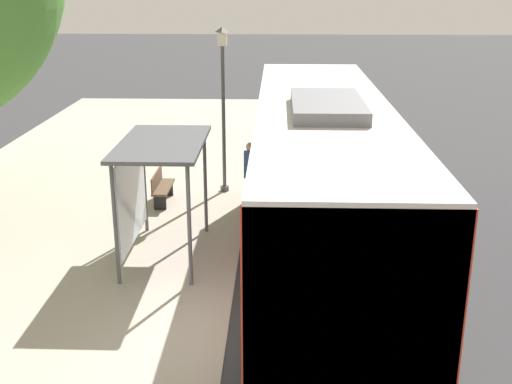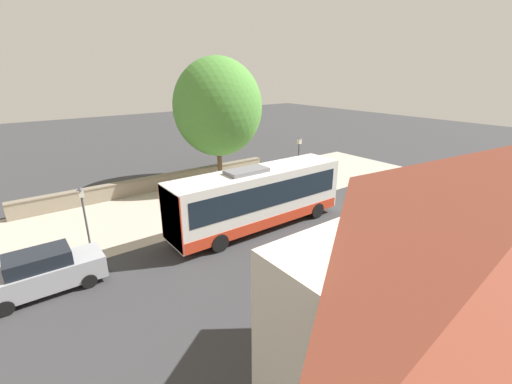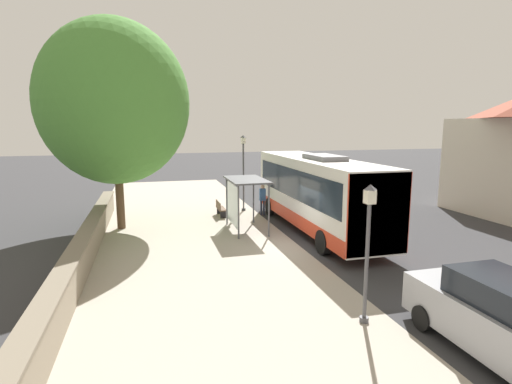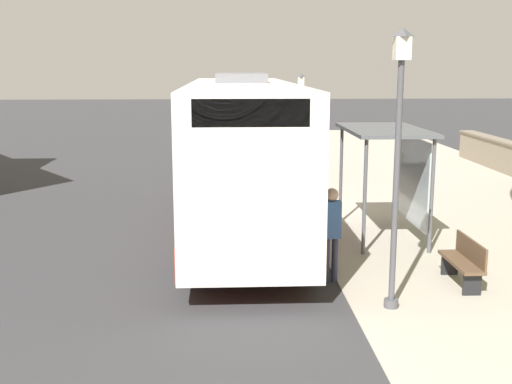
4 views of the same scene
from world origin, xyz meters
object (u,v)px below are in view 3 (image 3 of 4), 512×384
at_px(bench, 220,208).
at_px(pedestrian, 263,197).
at_px(parked_car_behind_bus, 504,320).
at_px(street_lamp_far, 243,167).
at_px(street_lamp_near, 368,242).
at_px(bus_shelter, 243,188).
at_px(shade_tree, 114,103).
at_px(bus, 316,192).

bearing_deg(bench, pedestrian, -7.65).
bearing_deg(pedestrian, parked_car_behind_bus, -85.69).
bearing_deg(street_lamp_far, bench, -146.64).
relative_size(pedestrian, street_lamp_near, 0.48).
xyz_separation_m(street_lamp_near, street_lamp_far, (0.13, 14.37, 0.49)).
distance_m(bench, parked_car_behind_bus, 15.99).
height_order(bus_shelter, parked_car_behind_bus, bus_shelter).
bearing_deg(shade_tree, bus_shelter, -18.76).
bearing_deg(bus_shelter, bench, 99.03).
distance_m(bench, street_lamp_far, 2.95).
relative_size(bus, shade_tree, 1.09).
distance_m(bus, bench, 6.10).
height_order(bus, street_lamp_far, street_lamp_far).
xyz_separation_m(pedestrian, street_lamp_far, (-0.80, 1.39, 1.64)).
bearing_deg(street_lamp_far, street_lamp_near, -90.53).
relative_size(street_lamp_near, street_lamp_far, 0.81).
relative_size(bus_shelter, bench, 2.19).
bearing_deg(parked_car_behind_bus, street_lamp_far, 96.69).
bearing_deg(parked_car_behind_bus, bench, 102.89).
bearing_deg(bus, shade_tree, 162.29).
bearing_deg(street_lamp_near, shade_tree, 119.74).
relative_size(bus_shelter, pedestrian, 1.73).
height_order(bus, shade_tree, shade_tree).
xyz_separation_m(shade_tree, parked_car_behind_bus, (8.87, -14.14, -5.29)).
distance_m(bus_shelter, shade_tree, 7.40).
relative_size(bus, street_lamp_near, 2.99).
xyz_separation_m(bench, street_lamp_far, (1.61, 1.06, 2.23)).
bearing_deg(pedestrian, street_lamp_near, -94.11).
bearing_deg(street_lamp_near, street_lamp_far, 89.47).
height_order(bus, bench, bus).
relative_size(pedestrian, shade_tree, 0.18).
xyz_separation_m(bus, street_lamp_near, (-2.48, -8.92, 0.25)).
relative_size(bus, bench, 7.81).
distance_m(bus_shelter, parked_car_behind_bus, 12.58).
bearing_deg(bus_shelter, shade_tree, 161.24).
distance_m(bench, shade_tree, 7.95).
bearing_deg(bus, street_lamp_near, -105.53).
height_order(bench, shade_tree, shade_tree).
relative_size(bench, parked_car_behind_bus, 0.30).
bearing_deg(parked_car_behind_bus, bus_shelter, 103.96).
distance_m(pedestrian, street_lamp_far, 2.29).
height_order(pedestrian, bench, pedestrian).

